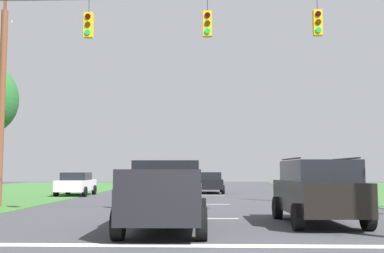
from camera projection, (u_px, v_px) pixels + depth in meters
The scene contains 10 objects.
stop_bar_stripe at pixel (200, 246), 10.62m from camera, with size 14.73×0.45×0.01m, color white.
lane_dash_0 at pixel (203, 218), 16.59m from camera, with size 0.15×2.50×0.01m, color white.
lane_dash_1 at pixel (204, 204), 23.41m from camera, with size 0.15×2.50×0.01m, color white.
lane_dash_2 at pixel (205, 195), 31.86m from camera, with size 0.15×2.50×0.01m, color white.
overhead_signal_span at pixel (202, 89), 17.38m from camera, with size 17.38×0.31×8.42m.
pickup_truck at pixel (166, 196), 13.37m from camera, with size 2.33×5.42×1.95m.
suv_black at pixel (318, 190), 14.91m from camera, with size 2.33×4.86×2.05m.
distant_car_crossing_white at pixel (76, 184), 31.39m from camera, with size 2.12×4.35×1.52m.
distant_car_oncoming at pixel (210, 182), 34.82m from camera, with size 2.07×4.33×1.52m.
utility_pole_near_left at pixel (2, 104), 21.96m from camera, with size 0.31×1.64×9.72m.
Camera 1 is at (0.20, -8.41, 1.69)m, focal length 44.64 mm.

